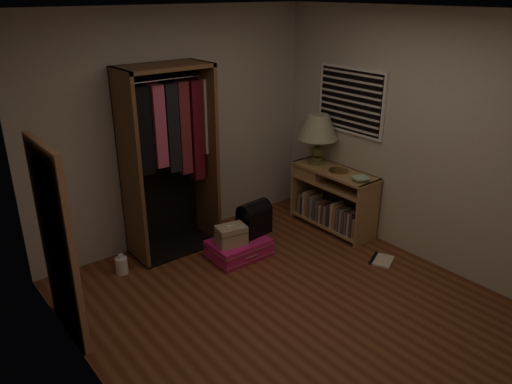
# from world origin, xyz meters

# --- Properties ---
(ground) EXTENTS (4.00, 4.00, 0.00)m
(ground) POSITION_xyz_m (0.00, 0.00, 0.00)
(ground) COLOR brown
(ground) RESTS_ON ground
(room_walls) EXTENTS (3.52, 4.02, 2.60)m
(room_walls) POSITION_xyz_m (0.08, 0.04, 1.50)
(room_walls) COLOR beige
(room_walls) RESTS_ON ground
(console_bookshelf) EXTENTS (0.42, 1.12, 0.75)m
(console_bookshelf) POSITION_xyz_m (1.54, 1.04, 0.39)
(console_bookshelf) COLOR #A57E4F
(console_bookshelf) RESTS_ON ground
(open_wardrobe) EXTENTS (1.02, 0.50, 2.05)m
(open_wardrobe) POSITION_xyz_m (-0.20, 1.77, 1.21)
(open_wardrobe) COLOR brown
(open_wardrobe) RESTS_ON ground
(floor_mirror) EXTENTS (0.06, 0.80, 1.70)m
(floor_mirror) POSITION_xyz_m (-1.70, 1.00, 0.85)
(floor_mirror) COLOR #AC7853
(floor_mirror) RESTS_ON ground
(pink_suitcase) EXTENTS (0.66, 0.48, 0.20)m
(pink_suitcase) POSITION_xyz_m (0.20, 1.13, 0.10)
(pink_suitcase) COLOR #D81A72
(pink_suitcase) RESTS_ON ground
(train_case) EXTENTS (0.35, 0.27, 0.23)m
(train_case) POSITION_xyz_m (0.09, 1.11, 0.31)
(train_case) COLOR tan
(train_case) RESTS_ON pink_suitcase
(black_bag) EXTENTS (0.37, 0.26, 0.38)m
(black_bag) POSITION_xyz_m (0.44, 1.15, 0.40)
(black_bag) COLOR black
(black_bag) RESTS_ON pink_suitcase
(table_lamp) EXTENTS (0.53, 0.53, 0.61)m
(table_lamp) POSITION_xyz_m (1.54, 1.31, 1.20)
(table_lamp) COLOR #535B2C
(table_lamp) RESTS_ON console_bookshelf
(brass_tray) EXTENTS (0.25, 0.25, 0.01)m
(brass_tray) POSITION_xyz_m (1.54, 0.94, 0.76)
(brass_tray) COLOR #AA8D41
(brass_tray) RESTS_ON console_bookshelf
(ceramic_bowl) EXTENTS (0.25, 0.25, 0.05)m
(ceramic_bowl) POSITION_xyz_m (1.49, 0.57, 0.77)
(ceramic_bowl) COLOR #A5C6A5
(ceramic_bowl) RESTS_ON console_bookshelf
(white_jug) EXTENTS (0.16, 0.16, 0.22)m
(white_jug) POSITION_xyz_m (-0.96, 1.60, 0.09)
(white_jug) COLOR white
(white_jug) RESTS_ON ground
(floor_book) EXTENTS (0.34, 0.31, 0.03)m
(floor_book) POSITION_xyz_m (1.34, 0.09, 0.01)
(floor_book) COLOR beige
(floor_book) RESTS_ON ground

